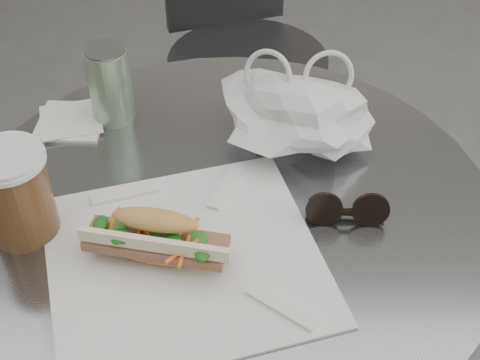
{
  "coord_description": "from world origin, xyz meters",
  "views": [
    {
      "loc": [
        0.04,
        -0.48,
        1.4
      ],
      "look_at": [
        0.02,
        0.19,
        0.79
      ],
      "focal_mm": 50.0,
      "sensor_mm": 36.0,
      "label": 1
    }
  ],
  "objects_px": {
    "sunglasses": "(347,211)",
    "drink_can": "(110,84)",
    "iced_coffee": "(16,192)",
    "cafe_table": "(230,317)",
    "banh_mi": "(156,238)",
    "chair_far": "(242,97)"
  },
  "relations": [
    {
      "from": "sunglasses",
      "to": "drink_can",
      "type": "xyz_separation_m",
      "value": [
        -0.36,
        0.23,
        0.04
      ]
    },
    {
      "from": "iced_coffee",
      "to": "sunglasses",
      "type": "xyz_separation_m",
      "value": [
        0.43,
        0.03,
        -0.05
      ]
    },
    {
      "from": "iced_coffee",
      "to": "drink_can",
      "type": "relative_size",
      "value": 2.23
    },
    {
      "from": "cafe_table",
      "to": "drink_can",
      "type": "height_order",
      "value": "drink_can"
    },
    {
      "from": "banh_mi",
      "to": "sunglasses",
      "type": "height_order",
      "value": "banh_mi"
    },
    {
      "from": "cafe_table",
      "to": "sunglasses",
      "type": "xyz_separation_m",
      "value": [
        0.16,
        -0.04,
        0.29
      ]
    },
    {
      "from": "cafe_table",
      "to": "sunglasses",
      "type": "relative_size",
      "value": 6.68
    },
    {
      "from": "sunglasses",
      "to": "banh_mi",
      "type": "bearing_deg",
      "value": -163.49
    },
    {
      "from": "iced_coffee",
      "to": "chair_far",
      "type": "bearing_deg",
      "value": 73.09
    },
    {
      "from": "banh_mi",
      "to": "iced_coffee",
      "type": "relative_size",
      "value": 0.82
    },
    {
      "from": "cafe_table",
      "to": "iced_coffee",
      "type": "height_order",
      "value": "iced_coffee"
    },
    {
      "from": "drink_can",
      "to": "cafe_table",
      "type": "bearing_deg",
      "value": -44.44
    },
    {
      "from": "chair_far",
      "to": "drink_can",
      "type": "bearing_deg",
      "value": 53.6
    },
    {
      "from": "banh_mi",
      "to": "iced_coffee",
      "type": "bearing_deg",
      "value": 175.6
    },
    {
      "from": "sunglasses",
      "to": "chair_far",
      "type": "bearing_deg",
      "value": 100.5
    },
    {
      "from": "chair_far",
      "to": "iced_coffee",
      "type": "height_order",
      "value": "iced_coffee"
    },
    {
      "from": "chair_far",
      "to": "drink_can",
      "type": "height_order",
      "value": "drink_can"
    },
    {
      "from": "banh_mi",
      "to": "iced_coffee",
      "type": "distance_m",
      "value": 0.19
    },
    {
      "from": "banh_mi",
      "to": "drink_can",
      "type": "distance_m",
      "value": 0.32
    },
    {
      "from": "chair_far",
      "to": "cafe_table",
      "type": "bearing_deg",
      "value": 70.76
    },
    {
      "from": "iced_coffee",
      "to": "drink_can",
      "type": "height_order",
      "value": "iced_coffee"
    },
    {
      "from": "banh_mi",
      "to": "iced_coffee",
      "type": "xyz_separation_m",
      "value": [
        -0.18,
        0.05,
        0.03
      ]
    }
  ]
}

